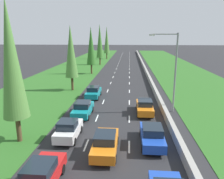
# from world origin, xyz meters

# --- Properties ---
(ground_plane) EXTENTS (300.00, 300.00, 0.00)m
(ground_plane) POSITION_xyz_m (0.00, 60.00, 0.00)
(ground_plane) COLOR #28282B
(ground_plane) RESTS_ON ground
(grass_verge_left) EXTENTS (14.00, 140.00, 0.04)m
(grass_verge_left) POSITION_xyz_m (-12.65, 60.00, 0.02)
(grass_verge_left) COLOR #2D6623
(grass_verge_left) RESTS_ON ground
(grass_verge_right) EXTENTS (14.00, 140.00, 0.04)m
(grass_verge_right) POSITION_xyz_m (14.35, 60.00, 0.02)
(grass_verge_right) COLOR #2D6623
(grass_verge_right) RESTS_ON ground
(median_barrier) EXTENTS (0.44, 120.00, 0.85)m
(median_barrier) POSITION_xyz_m (5.70, 60.00, 0.42)
(median_barrier) COLOR #9E9B93
(median_barrier) RESTS_ON ground
(lane_markings) EXTENTS (3.64, 116.00, 0.01)m
(lane_markings) POSITION_xyz_m (0.00, 60.00, 0.01)
(lane_markings) COLOR white
(lane_markings) RESTS_ON ground
(blue_sedan_right_lane_second) EXTENTS (1.82, 4.50, 1.64)m
(blue_sedan_right_lane_second) POSITION_xyz_m (3.59, 15.57, 0.81)
(blue_sedan_right_lane_second) COLOR #1E47B7
(blue_sedan_right_lane_second) RESTS_ON ground
(red_sedan_left_lane) EXTENTS (1.82, 4.50, 1.64)m
(red_sedan_left_lane) POSITION_xyz_m (-3.35, 9.72, 0.81)
(red_sedan_left_lane) COLOR red
(red_sedan_left_lane) RESTS_ON ground
(orange_sedan_centre_lane) EXTENTS (1.82, 4.50, 1.64)m
(orange_sedan_centre_lane) POSITION_xyz_m (-0.06, 13.94, 0.81)
(orange_sedan_centre_lane) COLOR orange
(orange_sedan_centre_lane) RESTS_ON ground
(white_hatchback_left_lane) EXTENTS (1.74, 3.90, 1.72)m
(white_hatchback_left_lane) POSITION_xyz_m (-3.48, 16.06, 0.84)
(white_hatchback_left_lane) COLOR white
(white_hatchback_left_lane) RESTS_ON ground
(teal_sedan_left_lane) EXTENTS (1.82, 4.50, 1.64)m
(teal_sedan_left_lane) POSITION_xyz_m (-3.39, 21.66, 0.81)
(teal_sedan_left_lane) COLOR teal
(teal_sedan_left_lane) RESTS_ON ground
(teal_sedan_left_lane_fourth) EXTENTS (1.82, 4.50, 1.64)m
(teal_sedan_left_lane_fourth) POSITION_xyz_m (-3.40, 28.99, 0.81)
(teal_sedan_left_lane_fourth) COLOR teal
(teal_sedan_left_lane_fourth) RESTS_ON ground
(orange_sedan_right_lane) EXTENTS (1.82, 4.50, 1.64)m
(orange_sedan_right_lane) POSITION_xyz_m (3.49, 22.94, 0.81)
(orange_sedan_right_lane) COLOR orange
(orange_sedan_right_lane) RESTS_ON ground
(poplar_tree_nearest) EXTENTS (2.09, 2.09, 11.53)m
(poplar_tree_nearest) POSITION_xyz_m (-7.49, 15.26, 6.81)
(poplar_tree_nearest) COLOR #4C3823
(poplar_tree_nearest) RESTS_ON ground
(poplar_tree_second) EXTENTS (2.06, 2.06, 10.33)m
(poplar_tree_second) POSITION_xyz_m (-7.51, 33.00, 6.21)
(poplar_tree_second) COLOR #4C3823
(poplar_tree_second) RESTS_ON ground
(poplar_tree_third) EXTENTS (2.07, 2.07, 10.65)m
(poplar_tree_third) POSITION_xyz_m (-7.05, 48.78, 6.37)
(poplar_tree_third) COLOR #4C3823
(poplar_tree_third) RESTS_ON ground
(poplar_tree_fourth) EXTENTS (2.10, 2.10, 11.97)m
(poplar_tree_fourth) POSITION_xyz_m (-7.21, 65.00, 7.03)
(poplar_tree_fourth) COLOR #4C3823
(poplar_tree_fourth) RESTS_ON ground
(poplar_tree_fifth) EXTENTS (2.10, 2.10, 11.95)m
(poplar_tree_fifth) POSITION_xyz_m (-6.90, 82.22, 7.03)
(poplar_tree_fifth) COLOR #4C3823
(poplar_tree_fifth) RESTS_ON ground
(street_light_mast) EXTENTS (3.20, 0.28, 9.00)m
(street_light_mast) POSITION_xyz_m (6.49, 23.79, 5.23)
(street_light_mast) COLOR gray
(street_light_mast) RESTS_ON ground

